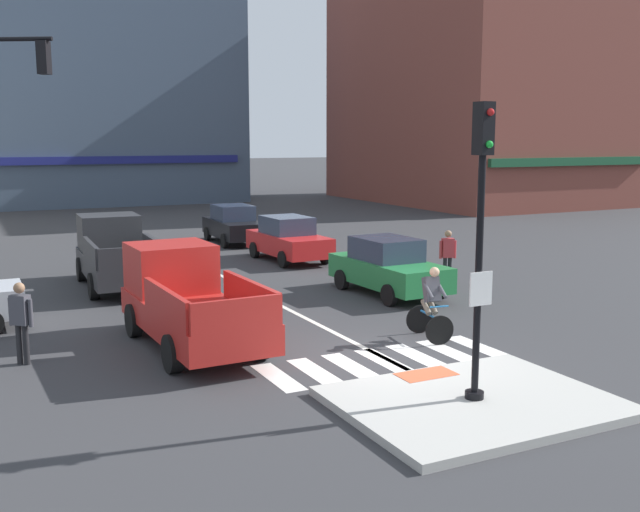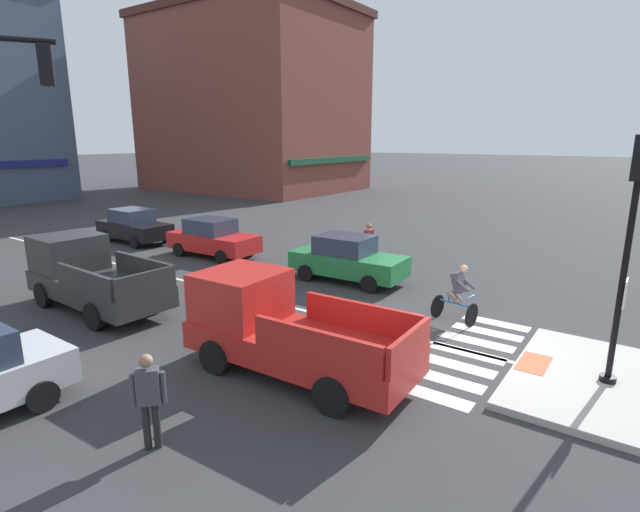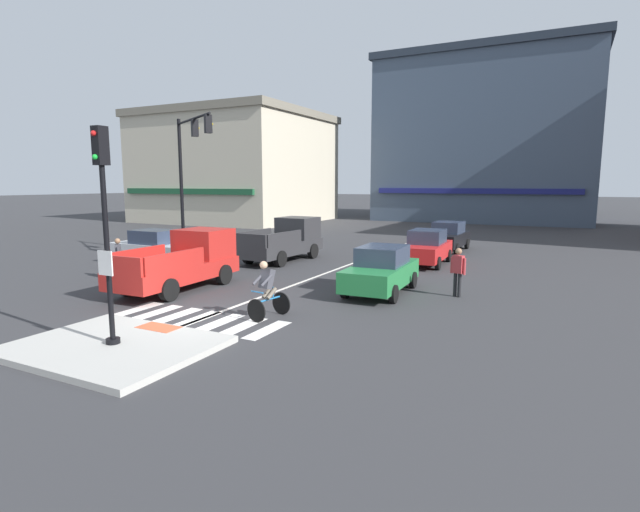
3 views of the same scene
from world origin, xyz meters
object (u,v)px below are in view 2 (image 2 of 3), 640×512
at_px(car_black_eastbound_distant, 134,226).
at_px(pickup_truck_red_westbound_near, 281,328).
at_px(signal_pole, 629,240).
at_px(car_red_eastbound_far, 213,238).
at_px(cyclist, 458,293).
at_px(car_green_eastbound_mid, 347,259).
at_px(pickup_truck_charcoal_westbound_far, 89,275).
at_px(pedestrian_waiting_far_side, 369,240).
at_px(pedestrian_at_curb_left, 149,394).

bearing_deg(car_black_eastbound_distant, pickup_truck_red_westbound_near, -113.47).
height_order(signal_pole, car_black_eastbound_distant, signal_pole).
height_order(car_red_eastbound_far, cyclist, cyclist).
bearing_deg(pickup_truck_red_westbound_near, car_green_eastbound_mid, 20.37).
xyz_separation_m(car_black_eastbound_distant, pickup_truck_charcoal_westbound_far, (-6.45, -7.22, 0.17)).
bearing_deg(car_green_eastbound_mid, car_red_eastbound_far, 91.47).
relative_size(car_red_eastbound_far, pedestrian_waiting_far_side, 2.49).
distance_m(car_black_eastbound_distant, car_red_eastbound_far, 5.39).
relative_size(signal_pole, pedestrian_at_curb_left, 2.94).
distance_m(car_red_eastbound_far, pedestrian_at_curb_left, 13.59).
distance_m(signal_pole, car_black_eastbound_distant, 20.96).
relative_size(signal_pole, pickup_truck_red_westbound_near, 0.95).
distance_m(car_green_eastbound_mid, pickup_truck_charcoal_westbound_far, 8.39).
distance_m(car_green_eastbound_mid, car_red_eastbound_far, 6.74).
xyz_separation_m(car_green_eastbound_mid, pickup_truck_red_westbound_near, (-6.70, -2.49, 0.17)).
bearing_deg(pedestrian_at_curb_left, car_green_eastbound_mid, 14.14).
xyz_separation_m(signal_pole, car_red_eastbound_far, (3.32, 15.21, -2.29)).
xyz_separation_m(car_black_eastbound_distant, car_red_eastbound_far, (0.19, -5.39, 0.00)).
height_order(car_green_eastbound_mid, car_black_eastbound_distant, same).
bearing_deg(signal_pole, pickup_truck_red_westbound_near, 118.22).
bearing_deg(car_green_eastbound_mid, pedestrian_at_curb_left, -165.86).
bearing_deg(car_green_eastbound_mid, car_black_eastbound_distant, 91.69).
bearing_deg(pickup_truck_charcoal_westbound_far, signal_pole, -76.10).
relative_size(pickup_truck_charcoal_westbound_far, pedestrian_waiting_far_side, 3.10).
bearing_deg(pedestrian_at_curb_left, signal_pole, -41.92).
distance_m(car_red_eastbound_far, pedestrian_waiting_far_side, 6.73).
bearing_deg(pedestrian_at_curb_left, car_red_eastbound_far, 43.07).
relative_size(car_black_eastbound_distant, pickup_truck_red_westbound_near, 0.81).
height_order(car_black_eastbound_distant, pickup_truck_red_westbound_near, pickup_truck_red_westbound_near).
height_order(car_black_eastbound_distant, car_red_eastbound_far, same).
bearing_deg(car_green_eastbound_mid, pickup_truck_charcoal_westbound_far, 144.24).
bearing_deg(signal_pole, car_red_eastbound_far, 77.68).
relative_size(signal_pole, pedestrian_waiting_far_side, 2.94).
height_order(pickup_truck_charcoal_westbound_far, pedestrian_at_curb_left, pickup_truck_charcoal_westbound_far).
height_order(car_black_eastbound_distant, pedestrian_waiting_far_side, pedestrian_waiting_far_side).
height_order(cyclist, pedestrian_at_curb_left, cyclist).
distance_m(car_green_eastbound_mid, car_black_eastbound_distant, 12.13).
bearing_deg(car_red_eastbound_far, cyclist, -97.79).
relative_size(car_red_eastbound_far, pickup_truck_charcoal_westbound_far, 0.80).
relative_size(cyclist, pedestrian_waiting_far_side, 1.01).
xyz_separation_m(pickup_truck_red_westbound_near, cyclist, (4.98, -2.15, -0.11)).
distance_m(car_green_eastbound_mid, pedestrian_waiting_far_side, 2.59).
height_order(car_red_eastbound_far, pickup_truck_red_westbound_near, pickup_truck_red_westbound_near).
xyz_separation_m(car_green_eastbound_mid, car_black_eastbound_distant, (-0.36, 12.12, 0.00)).
bearing_deg(car_black_eastbound_distant, car_red_eastbound_far, -88.03).
relative_size(car_black_eastbound_distant, pedestrian_at_curb_left, 2.49).
height_order(signal_pole, pedestrian_at_curb_left, signal_pole).
bearing_deg(signal_pole, car_green_eastbound_mid, 67.59).
bearing_deg(cyclist, car_black_eastbound_distant, 85.33).
relative_size(signal_pole, car_red_eastbound_far, 1.18).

